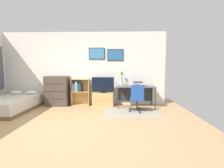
% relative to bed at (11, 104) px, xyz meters
% --- Properties ---
extents(ground_plane, '(7.20, 7.20, 0.00)m').
position_rel_bed_xyz_m(ground_plane, '(2.16, -1.37, -0.22)').
color(ground_plane, tan).
extents(wall_back_with_posters, '(6.12, 0.09, 2.70)m').
position_rel_bed_xyz_m(wall_back_with_posters, '(2.17, 1.06, 1.14)').
color(wall_back_with_posters, silver).
rests_on(wall_back_with_posters, ground_plane).
extents(area_rug, '(1.70, 1.20, 0.01)m').
position_rel_bed_xyz_m(area_rug, '(3.91, -0.12, -0.22)').
color(area_rug, '#9E937F').
rests_on(area_rug, ground_plane).
extents(bed, '(1.33, 2.03, 0.56)m').
position_rel_bed_xyz_m(bed, '(0.00, 0.00, 0.00)').
color(bed, brown).
rests_on(bed, ground_plane).
extents(dresser, '(0.84, 0.46, 1.08)m').
position_rel_bed_xyz_m(dresser, '(1.24, 0.79, 0.32)').
color(dresser, '#4C4238').
rests_on(dresser, ground_plane).
extents(bookshelf, '(0.65, 0.30, 0.98)m').
position_rel_bed_xyz_m(bookshelf, '(2.04, 0.85, 0.35)').
color(bookshelf, tan).
rests_on(bookshelf, ground_plane).
extents(tv_stand, '(0.76, 0.41, 0.49)m').
position_rel_bed_xyz_m(tv_stand, '(2.93, 0.80, 0.02)').
color(tv_stand, tan).
rests_on(tv_stand, ground_plane).
extents(television, '(0.80, 0.16, 0.56)m').
position_rel_bed_xyz_m(television, '(2.93, 0.78, 0.55)').
color(television, black).
rests_on(television, tv_stand).
extents(desk, '(1.33, 0.62, 0.74)m').
position_rel_bed_xyz_m(desk, '(4.11, 0.77, 0.39)').
color(desk, '#4C4C4F').
rests_on(desk, ground_plane).
extents(office_chair, '(0.57, 0.58, 0.86)m').
position_rel_bed_xyz_m(office_chair, '(4.07, -0.03, 0.24)').
color(office_chair, '#232326').
rests_on(office_chair, ground_plane).
extents(laptop, '(0.39, 0.42, 0.16)m').
position_rel_bed_xyz_m(laptop, '(4.19, 0.79, 0.58)').
color(laptop, '#333338').
rests_on(laptop, desk).
extents(computer_mouse, '(0.06, 0.10, 0.03)m').
position_rel_bed_xyz_m(computer_mouse, '(4.44, 0.65, 0.54)').
color(computer_mouse, '#262628').
rests_on(computer_mouse, desk).
extents(bamboo_vase, '(0.09, 0.10, 0.51)m').
position_rel_bed_xyz_m(bamboo_vase, '(3.61, 0.88, 0.76)').
color(bamboo_vase, silver).
rests_on(bamboo_vase, desk).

